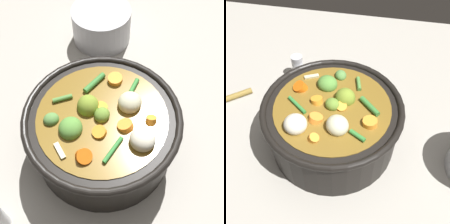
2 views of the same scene
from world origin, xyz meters
TOP-DOWN VIEW (x-y plane):
  - ground_plane at (0.00, 0.00)m, footprint 1.10×1.10m
  - cooking_pot at (0.00, 0.00)m, footprint 0.29×0.29m
  - salt_shaker at (0.14, -0.19)m, footprint 0.03×0.03m

SIDE VIEW (x-z plane):
  - ground_plane at x=0.00m, z-range 0.00..0.00m
  - salt_shaker at x=0.14m, z-range 0.00..0.07m
  - cooking_pot at x=0.00m, z-range -0.01..0.13m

